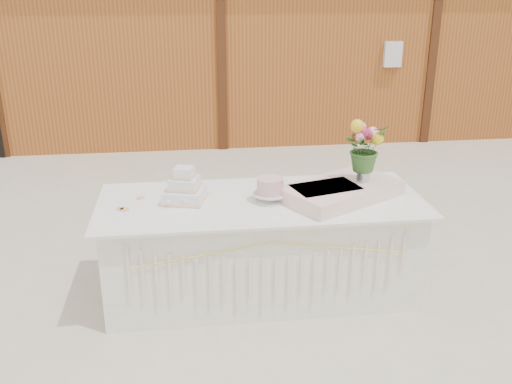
% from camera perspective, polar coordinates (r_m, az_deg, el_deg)
% --- Properties ---
extents(ground, '(80.00, 80.00, 0.00)m').
position_cam_1_polar(ground, '(4.55, 0.48, -9.86)').
color(ground, beige).
rests_on(ground, ground).
extents(barn, '(12.60, 4.60, 3.30)m').
position_cam_1_polar(barn, '(9.91, -4.42, 16.96)').
color(barn, '#A05621').
rests_on(barn, ground).
extents(cake_table, '(2.40, 1.00, 0.77)m').
position_cam_1_polar(cake_table, '(4.36, 0.51, -5.50)').
color(cake_table, white).
rests_on(cake_table, ground).
extents(wedding_cake, '(0.35, 0.35, 0.26)m').
position_cam_1_polar(wedding_cake, '(4.20, -7.15, 0.25)').
color(wedding_cake, white).
rests_on(wedding_cake, cake_table).
extents(pink_cake_stand, '(0.25, 0.25, 0.18)m').
position_cam_1_polar(pink_cake_stand, '(4.15, 1.42, 0.36)').
color(pink_cake_stand, silver).
rests_on(pink_cake_stand, cake_table).
extents(satin_runner, '(1.00, 0.86, 0.11)m').
position_cam_1_polar(satin_runner, '(4.28, 8.47, 0.12)').
color(satin_runner, '#FFD5CD').
rests_on(satin_runner, cake_table).
extents(flower_vase, '(0.10, 0.10, 0.13)m').
position_cam_1_polar(flower_vase, '(4.32, 10.67, 1.91)').
color(flower_vase, silver).
rests_on(flower_vase, satin_runner).
extents(bouquet, '(0.41, 0.39, 0.35)m').
position_cam_1_polar(bouquet, '(4.25, 10.88, 4.99)').
color(bouquet, '#356327').
rests_on(bouquet, flower_vase).
extents(loose_flowers, '(0.22, 0.35, 0.02)m').
position_cam_1_polar(loose_flowers, '(4.26, -12.38, -0.92)').
color(loose_flowers, pink).
rests_on(loose_flowers, cake_table).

